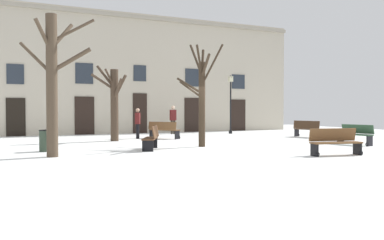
# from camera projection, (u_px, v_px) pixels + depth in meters

# --- Properties ---
(ground_plane) EXTENTS (37.09, 37.09, 0.00)m
(ground_plane) POSITION_uv_depth(u_px,v_px,m) (212.00, 147.00, 16.34)
(ground_plane) COLOR white
(building_facade) EXTENTS (23.18, 0.60, 7.87)m
(building_facade) POSITION_uv_depth(u_px,v_px,m) (139.00, 73.00, 25.90)
(building_facade) COLOR #BCB29E
(building_facade) RESTS_ON ground
(tree_center) EXTENTS (1.64, 1.51, 3.72)m
(tree_center) POSITION_uv_depth(u_px,v_px,m) (114.00, 102.00, 19.23)
(tree_center) COLOR #423326
(tree_center) RESTS_ON ground
(tree_right_of_center) EXTENTS (2.36, 1.17, 4.66)m
(tree_right_of_center) POSITION_uv_depth(u_px,v_px,m) (53.00, 80.00, 12.77)
(tree_right_of_center) COLOR #4C3D2D
(tree_right_of_center) RESTS_ON ground
(tree_foreground) EXTENTS (1.49, 2.70, 4.44)m
(tree_foreground) POSITION_uv_depth(u_px,v_px,m) (201.00, 95.00, 16.34)
(tree_foreground) COLOR #382B1E
(tree_foreground) RESTS_ON ground
(streetlamp) EXTENTS (0.30, 0.30, 3.78)m
(streetlamp) POSITION_uv_depth(u_px,v_px,m) (231.00, 98.00, 25.26)
(streetlamp) COLOR black
(streetlamp) RESTS_ON ground
(litter_bin) EXTENTS (0.48, 0.48, 0.80)m
(litter_bin) POSITION_uv_depth(u_px,v_px,m) (46.00, 141.00, 14.46)
(litter_bin) COLOR #2D3D2D
(litter_bin) RESTS_ON ground
(bench_back_to_back_right) EXTENTS (0.77, 1.58, 0.90)m
(bench_back_to_back_right) POSITION_uv_depth(u_px,v_px,m) (355.00, 134.00, 17.18)
(bench_back_to_back_right) COLOR #2D4C33
(bench_back_to_back_right) RESTS_ON ground
(bench_far_corner) EXTENTS (0.83, 1.76, 0.93)m
(bench_far_corner) POSITION_uv_depth(u_px,v_px,m) (308.00, 129.00, 22.05)
(bench_far_corner) COLOR #3D2819
(bench_far_corner) RESTS_ON ground
(bench_near_lamp) EXTENTS (1.09, 1.58, 0.93)m
(bench_near_lamp) POSITION_uv_depth(u_px,v_px,m) (152.00, 138.00, 15.11)
(bench_near_lamp) COLOR #51331E
(bench_near_lamp) RESTS_ON ground
(bench_near_center_tree) EXTENTS (1.37, 1.75, 0.90)m
(bench_near_center_tree) POSITION_uv_depth(u_px,v_px,m) (164.00, 130.00, 20.94)
(bench_near_center_tree) COLOR brown
(bench_near_center_tree) RESTS_ON ground
(bench_facing_shops) EXTENTS (1.85, 0.78, 0.92)m
(bench_facing_shops) POSITION_uv_depth(u_px,v_px,m) (335.00, 142.00, 13.25)
(bench_facing_shops) COLOR brown
(bench_facing_shops) RESTS_ON ground
(person_by_shop_door) EXTENTS (0.40, 0.26, 1.81)m
(person_by_shop_door) POSITION_uv_depth(u_px,v_px,m) (173.00, 118.00, 24.89)
(person_by_shop_door) COLOR #2D271E
(person_by_shop_door) RESTS_ON ground
(person_near_bench) EXTENTS (0.37, 0.44, 1.63)m
(person_near_bench) POSITION_uv_depth(u_px,v_px,m) (138.00, 122.00, 20.93)
(person_near_bench) COLOR black
(person_near_bench) RESTS_ON ground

